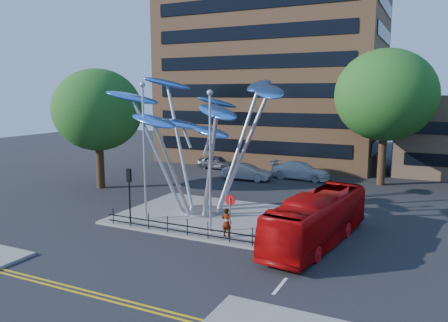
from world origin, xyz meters
The scene contains 18 objects.
ground centered at (0.00, 0.00, 0.00)m, with size 120.00×120.00×0.00m, color black.
traffic_island centered at (-1.00, 6.00, 0.07)m, with size 12.00×9.00×0.15m, color slate.
double_yellow_near centered at (0.00, -6.00, 0.01)m, with size 40.00×0.12×0.01m, color gold.
double_yellow_far centered at (0.00, -6.30, 0.01)m, with size 40.00×0.12×0.01m, color gold.
brick_tower centered at (-6.00, 32.00, 15.00)m, with size 25.00×15.00×30.00m, color #91633F.
tree_right centered at (8.00, 22.00, 8.04)m, with size 8.80×8.80×12.11m.
tree_left centered at (-14.00, 10.00, 6.79)m, with size 7.60×7.60×10.32m.
leaf_sculpture centered at (-2.07, 6.68, 6.87)m, with size 12.72×9.54×9.51m.
street_lamp_left centered at (-4.50, 3.50, 5.36)m, with size 0.36×0.36×8.80m.
street_lamp_right centered at (0.50, 3.00, 5.09)m, with size 0.36×0.36×8.30m.
traffic_light_island centered at (-5.00, 2.50, 2.61)m, with size 0.28×0.18×3.42m.
no_entry_sign_island centered at (2.00, 2.52, 1.82)m, with size 0.60×0.10×2.45m.
pedestrian_railing_front centered at (-1.00, 1.70, 0.55)m, with size 10.00×0.06×1.00m.
red_bus centered at (6.60, 4.03, 1.40)m, with size 2.35×10.04×2.80m, color #A90708.
pedestrian centered at (1.79, 2.50, 0.99)m, with size 0.61×0.40×1.68m, color gray.
parked_car_left centered at (-9.16, 23.00, 0.73)m, with size 1.72×4.27×1.45m, color #45474D.
parked_car_mid centered at (-3.80, 18.71, 0.76)m, with size 1.61×4.62×1.52m, color #9C9DA3.
parked_car_right centered at (0.70, 21.43, 0.83)m, with size 2.31×5.69×1.65m, color silver.
Camera 1 is at (12.05, -19.10, 8.29)m, focal length 35.00 mm.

